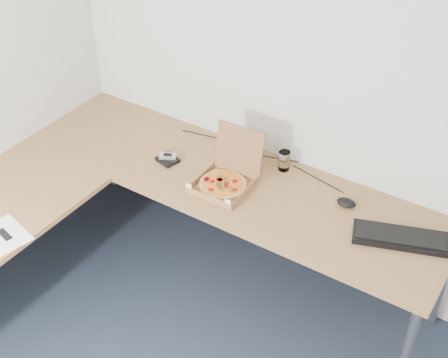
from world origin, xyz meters
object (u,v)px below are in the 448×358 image
Objects in this scene: desk at (134,203)px; drinking_glass at (284,161)px; wallet at (168,160)px; pizza_box at (224,181)px; keyboard at (400,238)px.

drinking_glass is at bearing 51.01° from desk.
drinking_glass reaches higher than wallet.
pizza_box is at bearing -121.74° from drinking_glass.
drinking_glass reaches higher than desk.
pizza_box reaches higher than drinking_glass.
drinking_glass is 0.67m from wallet.
pizza_box reaches higher than wallet.
keyboard is 3.94× the size of wallet.
keyboard is at bearing -15.31° from drinking_glass.
drinking_glass is at bearing 144.73° from keyboard.
keyboard is 1.36m from wallet.
desk is 0.86m from drinking_glass.
wallet is (-0.60, -0.30, -0.05)m from drinking_glass.
keyboard is at bearing 4.93° from pizza_box.
keyboard is at bearing 17.95° from wallet.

